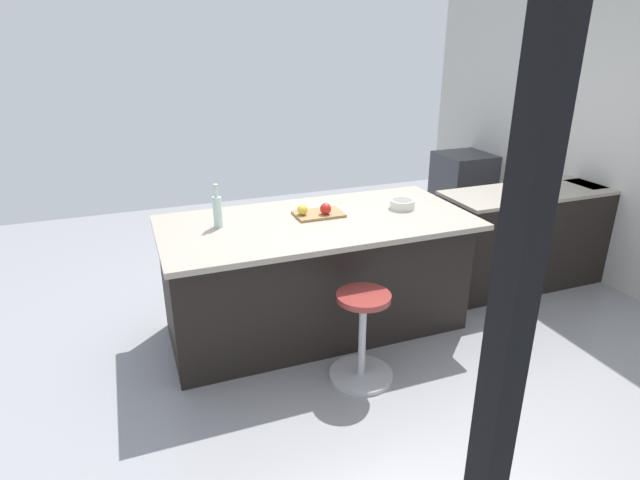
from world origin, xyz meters
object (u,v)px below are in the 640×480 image
object	(u,v)px
stool_by_window	(362,339)
oven_range	(462,189)
fruit_bowl	(402,204)
water_bottle	(217,210)
cutting_board	(319,214)
kitchen_island	(316,274)
apple_red	(326,209)
apple_yellow	(302,210)

from	to	relation	value
stool_by_window	oven_range	bearing A→B (deg)	-135.71
fruit_bowl	water_bottle	bearing A→B (deg)	-3.80
oven_range	cutting_board	size ratio (longest dim) A/B	2.41
oven_range	fruit_bowl	size ratio (longest dim) A/B	4.53
kitchen_island	apple_red	size ratio (longest dim) A/B	26.87
apple_yellow	cutting_board	bearing A→B (deg)	179.55
kitchen_island	water_bottle	bearing A→B (deg)	-5.45
stool_by_window	fruit_bowl	xyz separation A→B (m)	(-0.65, -0.70, 0.67)
oven_range	fruit_bowl	distance (m)	2.56
water_bottle	fruit_bowl	size ratio (longest dim) A/B	1.63
kitchen_island	fruit_bowl	world-z (taller)	fruit_bowl
oven_range	stool_by_window	distance (m)	3.46
kitchen_island	apple_red	distance (m)	0.53
kitchen_island	cutting_board	xyz separation A→B (m)	(-0.05, -0.05, 0.47)
oven_range	apple_yellow	world-z (taller)	apple_yellow
kitchen_island	apple_red	xyz separation A→B (m)	(-0.08, 0.00, 0.52)
cutting_board	apple_red	xyz separation A→B (m)	(-0.04, 0.05, 0.05)
oven_range	apple_yellow	size ratio (longest dim) A/B	11.02
water_bottle	cutting_board	bearing A→B (deg)	178.53
cutting_board	apple_yellow	size ratio (longest dim) A/B	4.57
apple_yellow	water_bottle	size ratio (longest dim) A/B	0.25
oven_range	stool_by_window	bearing A→B (deg)	44.29
cutting_board	apple_yellow	xyz separation A→B (m)	(0.13, -0.00, 0.05)
kitchen_island	stool_by_window	distance (m)	0.75
stool_by_window	apple_red	distance (m)	1.00
apple_yellow	fruit_bowl	size ratio (longest dim) A/B	0.41
apple_red	apple_yellow	distance (m)	0.17
kitchen_island	fruit_bowl	size ratio (longest dim) A/B	11.95
stool_by_window	fruit_bowl	distance (m)	1.17
water_bottle	apple_yellow	bearing A→B (deg)	178.32
apple_yellow	water_bottle	world-z (taller)	water_bottle
oven_range	water_bottle	size ratio (longest dim) A/B	2.78
kitchen_island	water_bottle	world-z (taller)	water_bottle
cutting_board	water_bottle	distance (m)	0.76
kitchen_island	water_bottle	distance (m)	0.92
apple_red	apple_yellow	xyz separation A→B (m)	(0.16, -0.05, -0.00)
oven_range	apple_red	world-z (taller)	apple_red
kitchen_island	apple_yellow	distance (m)	0.53
kitchen_island	apple_yellow	xyz separation A→B (m)	(0.08, -0.05, 0.52)
stool_by_window	cutting_board	xyz separation A→B (m)	(0.02, -0.78, 0.64)
stool_by_window	apple_yellow	xyz separation A→B (m)	(0.15, -0.78, 0.69)
stool_by_window	fruit_bowl	bearing A→B (deg)	-132.95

